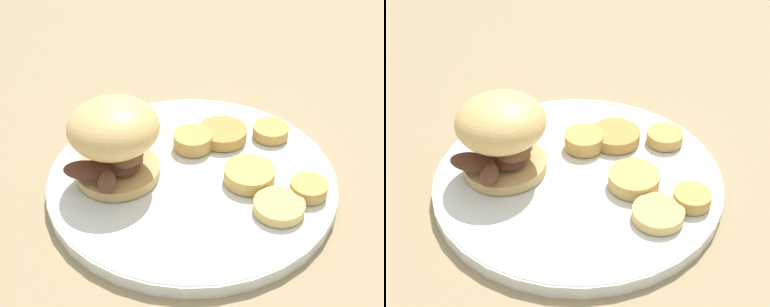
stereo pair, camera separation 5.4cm
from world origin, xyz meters
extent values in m
plane|color=#937F5B|center=(0.00, 0.00, 0.00)|extent=(4.00, 4.00, 0.00)
cylinder|color=silver|center=(0.00, 0.00, 0.01)|extent=(0.30, 0.30, 0.01)
torus|color=silver|center=(0.00, 0.00, 0.01)|extent=(0.30, 0.30, 0.01)
cylinder|color=tan|center=(-0.08, 0.01, 0.02)|extent=(0.09, 0.09, 0.01)
ellipsoid|color=brown|center=(-0.07, 0.01, 0.04)|extent=(0.04, 0.03, 0.02)
ellipsoid|color=#4C281E|center=(-0.11, -0.01, 0.04)|extent=(0.05, 0.04, 0.01)
ellipsoid|color=brown|center=(-0.07, 0.02, 0.03)|extent=(0.04, 0.03, 0.02)
ellipsoid|color=#4C281E|center=(-0.07, 0.00, 0.03)|extent=(0.05, 0.04, 0.01)
ellipsoid|color=#563323|center=(-0.09, -0.03, 0.04)|extent=(0.02, 0.03, 0.02)
ellipsoid|color=#4C281E|center=(-0.07, 0.05, 0.04)|extent=(0.06, 0.06, 0.02)
ellipsoid|color=brown|center=(-0.07, 0.01, 0.04)|extent=(0.05, 0.05, 0.02)
ellipsoid|color=#DBB26B|center=(-0.08, 0.01, 0.07)|extent=(0.09, 0.09, 0.05)
cylinder|color=tan|center=(0.11, -0.05, 0.02)|extent=(0.04, 0.04, 0.01)
cylinder|color=#BC8942|center=(0.04, 0.06, 0.02)|extent=(0.05, 0.05, 0.01)
cylinder|color=tan|center=(0.10, 0.05, 0.02)|extent=(0.04, 0.04, 0.01)
cylinder|color=#DBB766|center=(0.07, -0.07, 0.02)|extent=(0.05, 0.05, 0.01)
cylinder|color=tan|center=(0.06, -0.02, 0.02)|extent=(0.05, 0.05, 0.01)
cylinder|color=tan|center=(0.01, 0.05, 0.02)|extent=(0.04, 0.04, 0.02)
camera|label=1|loc=(-0.07, -0.43, 0.37)|focal=50.00mm
camera|label=2|loc=(-0.01, -0.43, 0.37)|focal=50.00mm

